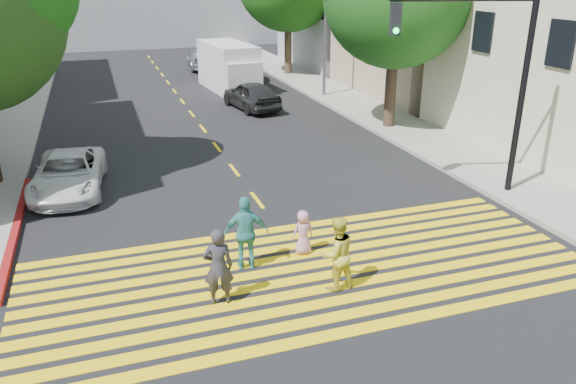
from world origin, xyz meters
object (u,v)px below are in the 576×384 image
pedestrian_woman (337,253)px  white_van (230,68)px  silver_car (202,59)px  traffic_signal (488,65)px  pedestrian_child (303,232)px  dark_car_parked (249,72)px  dark_car_near (251,95)px  white_sedan (68,174)px  pedestrian_man (218,267)px  pedestrian_extra (246,233)px

pedestrian_woman → white_van: (2.97, 22.77, 0.42)m
pedestrian_woman → white_van: 22.96m
pedestrian_woman → silver_car: bearing=-103.1°
white_van → pedestrian_woman: bearing=-102.9°
pedestrian_woman → traffic_signal: (6.37, 3.81, 3.25)m
pedestrian_child → dark_car_parked: 23.71m
dark_car_near → traffic_signal: size_ratio=0.67×
pedestrian_child → white_sedan: 8.57m
dark_car_parked → dark_car_near: bearing=-94.9°
pedestrian_man → pedestrian_woman: pedestrian_man is taller
pedestrian_man → pedestrian_child: bearing=-140.2°
white_sedan → dark_car_near: 12.76m
silver_car → pedestrian_woman: bearing=90.5°
pedestrian_child → white_sedan: white_sedan is taller
dark_car_near → traffic_signal: bearing=94.7°
pedestrian_man → pedestrian_extra: bearing=-118.5°
silver_car → dark_car_parked: bearing=112.7°
pedestrian_child → pedestrian_extra: size_ratio=0.63×
pedestrian_extra → white_van: white_van is taller
pedestrian_child → silver_car: size_ratio=0.24×
white_van → dark_car_near: bearing=-96.7°
pedestrian_child → dark_car_near: dark_car_near is taller
dark_car_parked → white_sedan: bearing=-112.8°
pedestrian_woman → dark_car_near: 17.84m
pedestrian_man → pedestrian_extra: (0.96, 1.32, 0.04)m
dark_car_parked → pedestrian_woman: bearing=-91.4°
pedestrian_woman → dark_car_parked: bearing=-108.6°
pedestrian_woman → silver_car: (2.87, 31.15, -0.16)m
silver_car → traffic_signal: (3.50, -27.34, 3.41)m
dark_car_near → pedestrian_man: bearing=63.0°
pedestrian_child → dark_car_parked: bearing=-106.4°
pedestrian_child → pedestrian_extra: 1.59m
dark_car_near → silver_car: size_ratio=0.88×
silver_car → pedestrian_man: bearing=85.7°
pedestrian_woman → traffic_signal: size_ratio=0.27×
pedestrian_woman → pedestrian_child: 1.83m
pedestrian_man → traffic_signal: 10.20m
white_van → traffic_signal: traffic_signal is taller
dark_car_near → dark_car_parked: size_ratio=1.11×
white_sedan → dark_car_near: dark_car_near is taller
white_van → traffic_signal: bearing=-85.3°
dark_car_parked → white_van: (-1.77, -2.24, 0.66)m
pedestrian_man → silver_car: bearing=-92.6°
pedestrian_man → dark_car_parked: (7.35, 24.78, -0.25)m
white_sedan → pedestrian_extra: bearing=-52.7°
pedestrian_child → traffic_signal: traffic_signal is taller
pedestrian_extra → dark_car_parked: size_ratio=0.48×
pedestrian_child → silver_car: 29.49m
pedestrian_child → pedestrian_woman: bearing=89.3°
dark_car_near → silver_car: dark_car_near is taller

